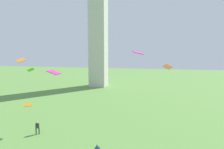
{
  "coord_description": "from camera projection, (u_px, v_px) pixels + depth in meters",
  "views": [
    {
      "loc": [
        7.05,
        -3.91,
        11.1
      ],
      "look_at": [
        1.32,
        21.61,
        7.96
      ],
      "focal_mm": 31.86,
      "sensor_mm": 36.0,
      "label": 1
    }
  ],
  "objects": [
    {
      "name": "kite_flying_3",
      "position": [
        54.0,
        72.0,
        20.83
      ],
      "size": [
        1.38,
        1.07,
        0.46
      ],
      "rotation": [
        0.0,
        0.0,
        2.97
      ],
      "color": "#D62C90"
    },
    {
      "name": "kite_flying_5",
      "position": [
        138.0,
        53.0,
        20.47
      ],
      "size": [
        1.26,
        1.15,
        0.45
      ],
      "rotation": [
        0.0,
        0.0,
        3.6
      ],
      "color": "#CF279E"
    },
    {
      "name": "person_0",
      "position": [
        37.0,
        127.0,
        26.49
      ],
      "size": [
        0.51,
        0.4,
        1.73
      ],
      "rotation": [
        0.0,
        0.0,
        0.37
      ],
      "color": "#2D3338",
      "rests_on": "ground_plane"
    },
    {
      "name": "kite_flying_7",
      "position": [
        167.0,
        67.0,
        21.1
      ],
      "size": [
        1.03,
        0.87,
        0.58
      ],
      "rotation": [
        0.0,
        0.0,
        5.67
      ],
      "color": "#BA6212"
    },
    {
      "name": "kite_flying_2",
      "position": [
        28.0,
        105.0,
        26.82
      ],
      "size": [
        1.27,
        1.14,
        0.3
      ],
      "rotation": [
        0.0,
        0.0,
        3.68
      ],
      "color": "orange"
    },
    {
      "name": "kite_flying_6",
      "position": [
        21.0,
        60.0,
        31.89
      ],
      "size": [
        1.53,
        1.56,
        0.85
      ],
      "rotation": [
        0.0,
        0.0,
        4.19
      ],
      "color": "orange"
    },
    {
      "name": "kite_flying_0",
      "position": [
        31.0,
        70.0,
        36.83
      ],
      "size": [
        1.56,
        1.96,
        0.94
      ],
      "rotation": [
        0.0,
        0.0,
        5.12
      ],
      "color": "#39D705"
    }
  ]
}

